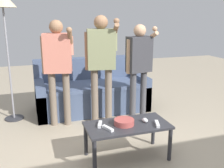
# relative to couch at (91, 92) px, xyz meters

# --- Properties ---
(ground_plane) EXTENTS (12.00, 12.00, 0.00)m
(ground_plane) POSITION_rel_couch_xyz_m (-0.10, -1.51, -0.30)
(ground_plane) COLOR tan
(couch) EXTENTS (1.82, 0.83, 0.85)m
(couch) POSITION_rel_couch_xyz_m (0.00, 0.00, 0.00)
(couch) COLOR #475675
(couch) RESTS_ON ground
(coffee_table) EXTENTS (0.92, 0.46, 0.40)m
(coffee_table) POSITION_rel_couch_xyz_m (0.00, -1.66, 0.05)
(coffee_table) COLOR #2D2D33
(coffee_table) RESTS_ON ground
(snack_bowl) EXTENTS (0.22, 0.22, 0.06)m
(snack_bowl) POSITION_rel_couch_xyz_m (-0.03, -1.66, 0.14)
(snack_bowl) COLOR #B24C47
(snack_bowl) RESTS_ON coffee_table
(game_remote_nunchuk) EXTENTS (0.06, 0.09, 0.05)m
(game_remote_nunchuk) POSITION_rel_couch_xyz_m (0.21, -1.67, 0.13)
(game_remote_nunchuk) COLOR white
(game_remote_nunchuk) RESTS_ON coffee_table
(floor_lamp) EXTENTS (0.37, 0.37, 1.88)m
(floor_lamp) POSITION_rel_couch_xyz_m (-1.25, -0.07, 1.36)
(floor_lamp) COLOR #2D2D33
(floor_lamp) RESTS_ON ground
(player_left) EXTENTS (0.43, 0.40, 1.50)m
(player_left) POSITION_rel_couch_xyz_m (-0.58, -0.51, 0.65)
(player_left) COLOR #756656
(player_left) RESTS_ON ground
(player_center) EXTENTS (0.46, 0.37, 1.56)m
(player_center) POSITION_rel_couch_xyz_m (0.01, -0.61, 0.69)
(player_center) COLOR #756656
(player_center) RESTS_ON ground
(player_right) EXTENTS (0.44, 0.27, 1.43)m
(player_right) POSITION_rel_couch_xyz_m (0.56, -0.68, 0.61)
(player_right) COLOR #47474C
(player_right) RESTS_ON ground
(game_remote_wand_near) EXTENTS (0.09, 0.16, 0.03)m
(game_remote_wand_near) POSITION_rel_couch_xyz_m (0.30, -1.79, 0.12)
(game_remote_wand_near) COLOR white
(game_remote_wand_near) RESTS_ON coffee_table
(game_remote_wand_far) EXTENTS (0.09, 0.16, 0.03)m
(game_remote_wand_far) POSITION_rel_couch_xyz_m (-0.24, -1.73, 0.12)
(game_remote_wand_far) COLOR white
(game_remote_wand_far) RESTS_ON coffee_table
(game_remote_wand_spare) EXTENTS (0.08, 0.15, 0.03)m
(game_remote_wand_spare) POSITION_rel_couch_xyz_m (-0.29, -1.61, 0.12)
(game_remote_wand_spare) COLOR white
(game_remote_wand_spare) RESTS_ON coffee_table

